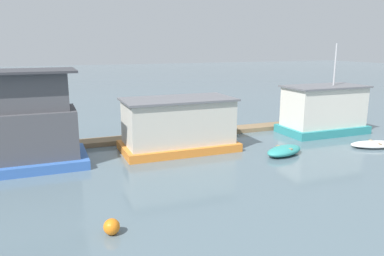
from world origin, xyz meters
TOP-DOWN VIEW (x-y plane):
  - ground_plane at (0.00, 0.00)m, footprint 200.00×200.00m
  - dock_walkway at (0.00, 2.50)m, footprint 33.80×1.41m
  - houseboat_blue at (-9.07, -0.56)m, footprint 5.73×3.88m
  - houseboat_orange at (-0.73, -0.56)m, footprint 6.90×3.73m
  - houseboat_teal at (10.60, -0.13)m, footprint 6.11×3.30m
  - dinghy_teal at (4.63, -3.94)m, footprint 2.95×2.09m
  - dinghy_white at (11.01, -4.57)m, footprint 3.44×2.17m
  - mooring_post_far_left at (2.75, 1.55)m, footprint 0.26×0.26m
  - mooring_post_near_right at (1.45, 1.55)m, footprint 0.26×0.26m
  - buoy_orange at (-6.35, -9.63)m, footprint 0.56×0.56m

SIDE VIEW (x-z plane):
  - ground_plane at x=0.00m, z-range 0.00..0.00m
  - dock_walkway at x=0.00m, z-range 0.00..0.30m
  - dinghy_white at x=11.01m, z-range 0.00..0.37m
  - dinghy_teal at x=4.63m, z-range 0.00..0.55m
  - buoy_orange at x=-6.35m, z-range 0.00..0.56m
  - mooring_post_near_right at x=1.45m, z-range 0.00..1.52m
  - mooring_post_far_left at x=2.75m, z-range 0.00..1.96m
  - houseboat_orange at x=-0.73m, z-range -0.05..3.14m
  - houseboat_teal at x=10.60m, z-range -1.54..4.87m
  - houseboat_blue at x=-9.07m, z-range -0.31..4.76m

